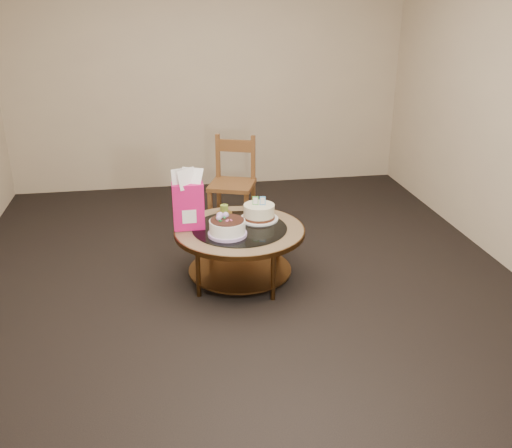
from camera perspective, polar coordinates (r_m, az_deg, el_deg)
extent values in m
plane|color=black|center=(4.63, -1.59, -5.63)|extent=(5.00, 5.00, 0.00)
cube|color=tan|center=(6.63, -4.89, 14.74)|extent=(4.50, 0.02, 2.60)
cube|color=tan|center=(1.86, 9.02, -5.87)|extent=(4.50, 0.02, 2.60)
cylinder|color=#553518|center=(4.76, 2.17, -1.95)|extent=(0.04, 0.04, 0.42)
cylinder|color=#553518|center=(4.82, -4.55, -1.69)|extent=(0.04, 0.04, 0.42)
cylinder|color=#553518|center=(4.32, -5.81, -4.73)|extent=(0.04, 0.04, 0.42)
cylinder|color=#553518|center=(4.26, 1.72, -5.08)|extent=(0.04, 0.04, 0.42)
cylinder|color=#553518|center=(4.58, -1.60, -4.52)|extent=(0.82, 0.82, 0.02)
cylinder|color=#553518|center=(4.44, -1.65, -0.70)|extent=(1.02, 1.02, 0.04)
cylinder|color=olive|center=(4.43, -1.65, -0.53)|extent=(1.00, 1.00, 0.01)
cylinder|color=black|center=(4.43, -1.65, -0.44)|extent=(0.74, 0.74, 0.01)
cylinder|color=#BC9ADA|center=(4.30, -2.87, -0.98)|extent=(0.30, 0.30, 0.02)
cylinder|color=white|center=(4.28, -2.88, -0.39)|extent=(0.27, 0.27, 0.12)
cylinder|color=black|center=(4.26, -2.90, 0.39)|extent=(0.25, 0.25, 0.01)
sphere|color=#BC9ADA|center=(4.29, -3.62, 0.86)|extent=(0.05, 0.05, 0.05)
sphere|color=#BC9ADA|center=(4.30, -3.04, 0.92)|extent=(0.05, 0.05, 0.05)
sphere|color=#BC9ADA|center=(4.25, -3.75, 0.60)|extent=(0.04, 0.04, 0.04)
cone|color=#207939|center=(4.27, -3.15, 0.59)|extent=(0.03, 0.03, 0.02)
cone|color=#207939|center=(4.28, -3.99, 0.60)|extent=(0.04, 0.04, 0.02)
cone|color=#207939|center=(4.32, -2.82, 0.84)|extent=(0.04, 0.04, 0.02)
cone|color=#207939|center=(4.23, -3.50, 0.34)|extent=(0.04, 0.04, 0.02)
cylinder|color=white|center=(4.59, 0.31, 0.54)|extent=(0.31, 0.31, 0.01)
cylinder|color=#472214|center=(4.58, 0.31, 0.73)|extent=(0.25, 0.25, 0.02)
cylinder|color=beige|center=(4.56, 0.31, 1.39)|extent=(0.25, 0.25, 0.09)
cube|color=#4BAF4F|center=(4.54, -0.06, 2.36)|extent=(0.05, 0.02, 0.07)
cube|color=silver|center=(4.54, -0.06, 2.36)|extent=(0.04, 0.02, 0.06)
cube|color=#4399E4|center=(4.53, 0.67, 2.34)|extent=(0.05, 0.02, 0.07)
cube|color=silver|center=(4.53, 0.67, 2.34)|extent=(0.04, 0.02, 0.06)
cube|color=#D61467|center=(4.39, -6.78, 1.81)|extent=(0.24, 0.13, 0.36)
cube|color=white|center=(4.42, -6.74, 1.03)|extent=(0.11, 0.13, 0.11)
cube|color=#EACF60|center=(4.69, -3.19, 0.97)|extent=(0.13, 0.13, 0.01)
cylinder|color=gold|center=(4.69, -3.19, 1.09)|extent=(0.13, 0.13, 0.01)
cylinder|color=olive|center=(4.67, -3.20, 1.53)|extent=(0.06, 0.06, 0.06)
cylinder|color=black|center=(4.66, -3.21, 1.97)|extent=(0.00, 0.00, 0.01)
cube|color=brown|center=(5.48, -2.42, 3.92)|extent=(0.52, 0.52, 0.04)
cube|color=brown|center=(5.44, -4.58, 1.25)|extent=(0.05, 0.05, 0.44)
cube|color=brown|center=(5.36, -0.96, 1.02)|extent=(0.05, 0.05, 0.44)
cube|color=brown|center=(5.75, -3.72, 2.49)|extent=(0.05, 0.05, 0.44)
cube|color=brown|center=(5.68, -0.28, 2.28)|extent=(0.05, 0.05, 0.44)
cube|color=brown|center=(5.62, -3.83, 6.74)|extent=(0.05, 0.05, 0.45)
cube|color=brown|center=(5.55, -0.29, 6.58)|extent=(0.05, 0.05, 0.45)
cube|color=brown|center=(5.55, -2.09, 7.82)|extent=(0.34, 0.15, 0.12)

